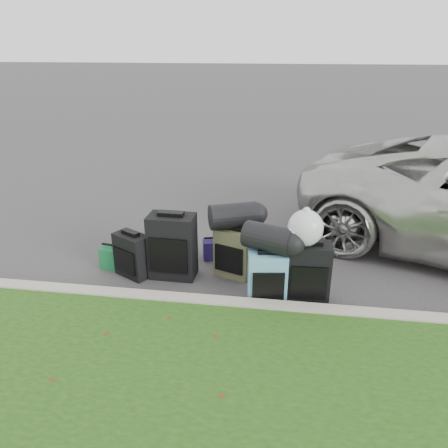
# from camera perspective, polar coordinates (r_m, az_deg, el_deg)

# --- Properties ---
(ground) EXTENTS (120.00, 120.00, 0.00)m
(ground) POSITION_cam_1_polar(r_m,az_deg,el_deg) (5.81, 0.70, -5.83)
(ground) COLOR #383535
(ground) RESTS_ON ground
(curb) EXTENTS (120.00, 0.18, 0.15)m
(curb) POSITION_cam_1_polar(r_m,az_deg,el_deg) (4.92, -0.87, -10.56)
(curb) COLOR #9E937F
(curb) RESTS_ON ground
(suitcase_small_black) EXTENTS (0.51, 0.44, 0.56)m
(suitcase_small_black) POSITION_cam_1_polar(r_m,az_deg,el_deg) (5.65, -11.88, -3.99)
(suitcase_small_black) COLOR black
(suitcase_small_black) RESTS_ON ground
(suitcase_large_black_left) EXTENTS (0.58, 0.36, 0.82)m
(suitcase_large_black_left) POSITION_cam_1_polar(r_m,az_deg,el_deg) (5.50, -6.75, -2.90)
(suitcase_large_black_left) COLOR black
(suitcase_large_black_left) RESTS_ON ground
(suitcase_olive) EXTENTS (0.53, 0.43, 0.63)m
(suitcase_olive) POSITION_cam_1_polar(r_m,az_deg,el_deg) (5.53, 1.37, -3.71)
(suitcase_olive) COLOR #41412A
(suitcase_olive) RESTS_ON ground
(suitcase_teal) EXTENTS (0.46, 0.32, 0.61)m
(suitcase_teal) POSITION_cam_1_polar(r_m,az_deg,el_deg) (4.99, 5.67, -7.00)
(suitcase_teal) COLOR teal
(suitcase_teal) RESTS_ON ground
(suitcase_large_black_right) EXTENTS (0.49, 0.31, 0.72)m
(suitcase_large_black_right) POSITION_cam_1_polar(r_m,az_deg,el_deg) (5.05, 10.92, -6.32)
(suitcase_large_black_right) COLOR black
(suitcase_large_black_right) RESTS_ON ground
(tote_green) EXTENTS (0.28, 0.24, 0.29)m
(tote_green) POSITION_cam_1_polar(r_m,az_deg,el_deg) (5.96, -14.50, -4.25)
(tote_green) COLOR #166635
(tote_green) RESTS_ON ground
(tote_navy) EXTENTS (0.29, 0.26, 0.27)m
(tote_navy) POSITION_cam_1_polar(r_m,az_deg,el_deg) (6.02, -1.52, -3.32)
(tote_navy) COLOR #1F1650
(tote_navy) RESTS_ON ground
(duffel_left) EXTENTS (0.66, 0.51, 0.32)m
(duffel_left) POSITION_cam_1_polar(r_m,az_deg,el_deg) (5.39, 1.24, 1.09)
(duffel_left) COLOR black
(duffel_left) RESTS_ON suitcase_olive
(duffel_right) EXTENTS (0.63, 0.49, 0.31)m
(duffel_right) POSITION_cam_1_polar(r_m,az_deg,el_deg) (4.85, 5.84, -1.85)
(duffel_right) COLOR black
(duffel_right) RESTS_ON suitcase_teal
(trash_bag) EXTENTS (0.39, 0.39, 0.39)m
(trash_bag) POSITION_cam_1_polar(r_m,az_deg,el_deg) (4.80, 10.59, -0.51)
(trash_bag) COLOR silver
(trash_bag) RESTS_ON suitcase_large_black_right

